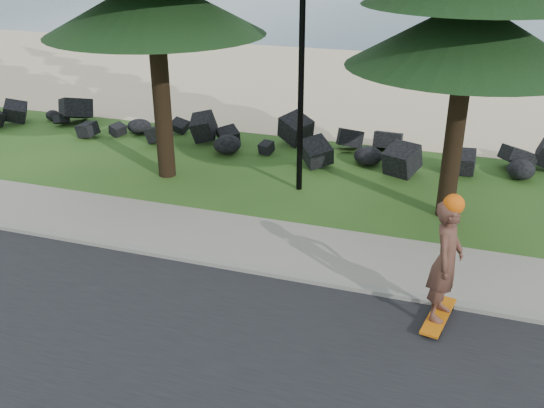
# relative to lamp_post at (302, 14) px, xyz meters

# --- Properties ---
(ground) EXTENTS (160.00, 160.00, 0.00)m
(ground) POSITION_rel_lamp_post_xyz_m (0.00, -3.20, -4.13)
(ground) COLOR #254C17
(ground) RESTS_ON ground
(road) EXTENTS (160.00, 7.00, 0.02)m
(road) POSITION_rel_lamp_post_xyz_m (0.00, -7.70, -4.12)
(road) COLOR black
(road) RESTS_ON ground
(kerb) EXTENTS (160.00, 0.20, 0.10)m
(kerb) POSITION_rel_lamp_post_xyz_m (0.00, -4.10, -4.08)
(kerb) COLOR gray
(kerb) RESTS_ON ground
(sidewalk) EXTENTS (160.00, 2.00, 0.08)m
(sidewalk) POSITION_rel_lamp_post_xyz_m (0.00, -3.00, -4.09)
(sidewalk) COLOR gray
(sidewalk) RESTS_ON ground
(beach_sand) EXTENTS (160.00, 15.00, 0.01)m
(beach_sand) POSITION_rel_lamp_post_xyz_m (0.00, 11.30, -4.13)
(beach_sand) COLOR beige
(beach_sand) RESTS_ON ground
(seawall_boulders) EXTENTS (60.00, 2.40, 1.10)m
(seawall_boulders) POSITION_rel_lamp_post_xyz_m (0.00, 2.40, -4.13)
(seawall_boulders) COLOR black
(seawall_boulders) RESTS_ON ground
(lamp_post) EXTENTS (0.25, 0.14, 8.14)m
(lamp_post) POSITION_rel_lamp_post_xyz_m (0.00, 0.00, 0.00)
(lamp_post) COLOR black
(lamp_post) RESTS_ON ground
(skateboarder) EXTENTS (0.60, 1.24, 2.24)m
(skateboarder) POSITION_rel_lamp_post_xyz_m (3.69, -4.61, -3.01)
(skateboarder) COLOR #CA620B
(skateboarder) RESTS_ON ground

